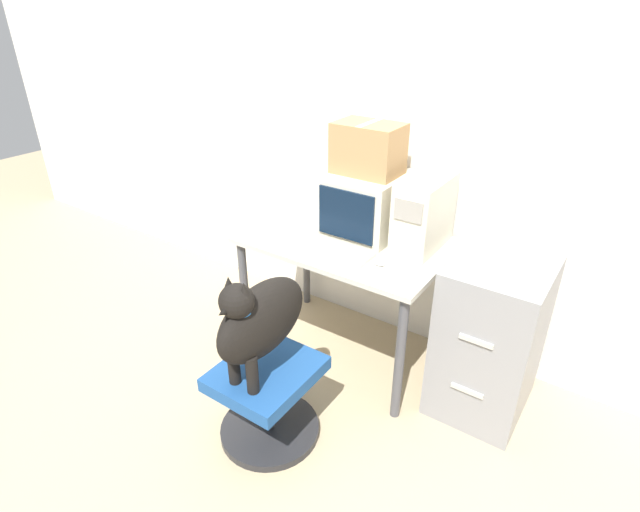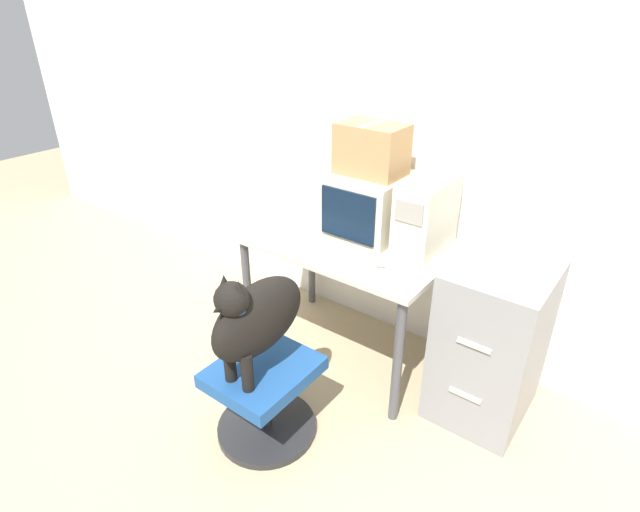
{
  "view_description": "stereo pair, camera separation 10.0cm",
  "coord_description": "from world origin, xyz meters",
  "px_view_note": "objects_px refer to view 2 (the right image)",
  "views": [
    {
      "loc": [
        1.3,
        -1.8,
        2.01
      ],
      "look_at": [
        0.04,
        0.05,
        0.82
      ],
      "focal_mm": 28.0,
      "sensor_mm": 36.0,
      "label": 1
    },
    {
      "loc": [
        1.39,
        -1.75,
        2.01
      ],
      "look_at": [
        0.04,
        0.05,
        0.82
      ],
      "focal_mm": 28.0,
      "sensor_mm": 36.0,
      "label": 2
    }
  ],
  "objects_px": {
    "cardboard_box": "(372,149)",
    "dog": "(256,317)",
    "pc_tower": "(426,216)",
    "office_chair": "(265,396)",
    "keyboard": "(330,249)",
    "filing_cabinet": "(490,342)",
    "crt_monitor": "(369,204)"
  },
  "relations": [
    {
      "from": "crt_monitor",
      "to": "keyboard",
      "type": "relative_size",
      "value": 0.9
    },
    {
      "from": "pc_tower",
      "to": "office_chair",
      "type": "relative_size",
      "value": 0.81
    },
    {
      "from": "dog",
      "to": "office_chair",
      "type": "bearing_deg",
      "value": 90.0
    },
    {
      "from": "pc_tower",
      "to": "cardboard_box",
      "type": "relative_size",
      "value": 1.15
    },
    {
      "from": "office_chair",
      "to": "dog",
      "type": "distance_m",
      "value": 0.48
    },
    {
      "from": "crt_monitor",
      "to": "filing_cabinet",
      "type": "height_order",
      "value": "crt_monitor"
    },
    {
      "from": "crt_monitor",
      "to": "dog",
      "type": "bearing_deg",
      "value": -88.98
    },
    {
      "from": "filing_cabinet",
      "to": "cardboard_box",
      "type": "xyz_separation_m",
      "value": [
        -0.83,
        0.11,
        0.83
      ]
    },
    {
      "from": "dog",
      "to": "filing_cabinet",
      "type": "xyz_separation_m",
      "value": [
        0.81,
        0.85,
        -0.29
      ]
    },
    {
      "from": "pc_tower",
      "to": "filing_cabinet",
      "type": "bearing_deg",
      "value": -12.71
    },
    {
      "from": "office_chair",
      "to": "dog",
      "type": "bearing_deg",
      "value": -90.0
    },
    {
      "from": "cardboard_box",
      "to": "dog",
      "type": "bearing_deg",
      "value": -88.98
    },
    {
      "from": "dog",
      "to": "filing_cabinet",
      "type": "relative_size",
      "value": 0.65
    },
    {
      "from": "filing_cabinet",
      "to": "office_chair",
      "type": "bearing_deg",
      "value": -134.34
    },
    {
      "from": "crt_monitor",
      "to": "office_chair",
      "type": "distance_m",
      "value": 1.18
    },
    {
      "from": "pc_tower",
      "to": "filing_cabinet",
      "type": "distance_m",
      "value": 0.73
    },
    {
      "from": "crt_monitor",
      "to": "filing_cabinet",
      "type": "relative_size",
      "value": 0.5
    },
    {
      "from": "pc_tower",
      "to": "keyboard",
      "type": "xyz_separation_m",
      "value": [
        -0.39,
        -0.32,
        -0.18
      ]
    },
    {
      "from": "dog",
      "to": "filing_cabinet",
      "type": "height_order",
      "value": "dog"
    },
    {
      "from": "office_chair",
      "to": "filing_cabinet",
      "type": "distance_m",
      "value": 1.17
    },
    {
      "from": "pc_tower",
      "to": "dog",
      "type": "height_order",
      "value": "pc_tower"
    },
    {
      "from": "dog",
      "to": "cardboard_box",
      "type": "xyz_separation_m",
      "value": [
        -0.02,
        0.96,
        0.55
      ]
    },
    {
      "from": "keyboard",
      "to": "pc_tower",
      "type": "bearing_deg",
      "value": 39.82
    },
    {
      "from": "keyboard",
      "to": "office_chair",
      "type": "relative_size",
      "value": 0.94
    },
    {
      "from": "crt_monitor",
      "to": "cardboard_box",
      "type": "distance_m",
      "value": 0.31
    },
    {
      "from": "pc_tower",
      "to": "crt_monitor",
      "type": "bearing_deg",
      "value": 179.97
    },
    {
      "from": "dog",
      "to": "cardboard_box",
      "type": "distance_m",
      "value": 1.11
    },
    {
      "from": "dog",
      "to": "filing_cabinet",
      "type": "bearing_deg",
      "value": 46.43
    },
    {
      "from": "keyboard",
      "to": "filing_cabinet",
      "type": "bearing_deg",
      "value": 14.1
    },
    {
      "from": "filing_cabinet",
      "to": "pc_tower",
      "type": "bearing_deg",
      "value": 167.29
    },
    {
      "from": "filing_cabinet",
      "to": "cardboard_box",
      "type": "distance_m",
      "value": 1.18
    },
    {
      "from": "keyboard",
      "to": "filing_cabinet",
      "type": "distance_m",
      "value": 0.95
    }
  ]
}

